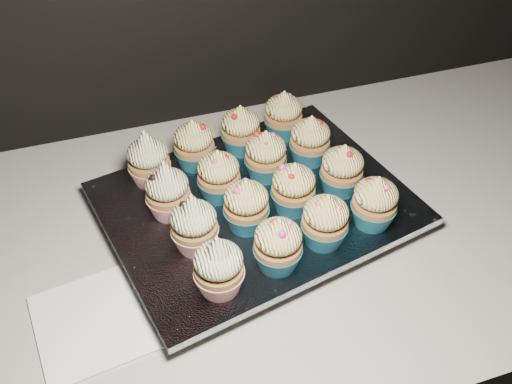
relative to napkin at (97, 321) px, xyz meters
The scene contains 21 objects.
cabinet 0.56m from the napkin, 18.66° to the left, with size 2.40×0.60×0.86m, color black.
worktop 0.31m from the napkin, 18.66° to the left, with size 2.44×0.64×0.04m, color beige.
napkin is the anchor object (origin of this frame).
baking_tray 0.27m from the napkin, 25.00° to the left, with size 0.39×0.30×0.02m, color black.
foil_lining 0.28m from the napkin, 25.00° to the left, with size 0.42×0.33×0.01m, color silver.
cupcake_0 0.17m from the napkin, ahead, with size 0.06×0.06×0.10m.
cupcake_1 0.25m from the napkin, ahead, with size 0.06×0.06×0.08m.
cupcake_2 0.32m from the napkin, ahead, with size 0.06×0.06×0.08m.
cupcake_3 0.40m from the napkin, ahead, with size 0.06×0.06×0.08m.
cupcake_4 0.17m from the napkin, 21.32° to the left, with size 0.06×0.06×0.10m.
cupcake_5 0.24m from the napkin, 18.05° to the left, with size 0.06×0.06×0.08m.
cupcake_6 0.31m from the napkin, 16.02° to the left, with size 0.06×0.06×0.08m.
cupcake_7 0.39m from the napkin, 14.91° to the left, with size 0.06×0.06×0.08m.
cupcake_8 0.19m from the napkin, 46.39° to the left, with size 0.06×0.06×0.10m.
cupcake_9 0.26m from the napkin, 35.45° to the left, with size 0.06×0.06×0.08m.
cupcake_10 0.33m from the napkin, 30.53° to the left, with size 0.06×0.06×0.08m.
cupcake_11 0.40m from the napkin, 26.62° to the left, with size 0.06×0.06×0.08m.
cupcake_12 0.25m from the napkin, 61.69° to the left, with size 0.06×0.06×0.10m.
cupcake_13 0.30m from the napkin, 50.51° to the left, with size 0.06×0.06×0.08m.
cupcake_14 0.36m from the napkin, 42.14° to the left, with size 0.06×0.06×0.08m.
cupcake_15 0.43m from the napkin, 36.79° to the left, with size 0.06×0.06×0.08m.
Camera 1 is at (-0.23, 1.14, 1.51)m, focal length 40.00 mm.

